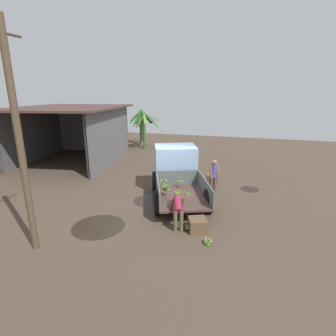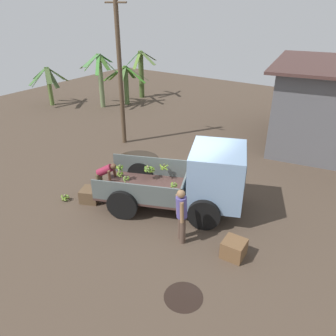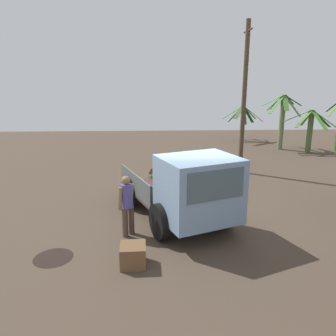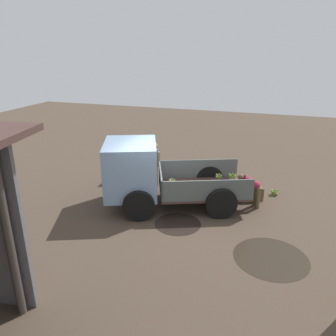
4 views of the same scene
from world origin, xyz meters
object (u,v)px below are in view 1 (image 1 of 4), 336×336
object	(u,v)px
person_foreground_visitor	(213,175)
wooden_crate_1	(212,179)
banana_bunch_on_ground_0	(189,226)
utility_pole	(19,142)
cargo_truck	(176,169)
person_worker_loading	(178,209)
banana_bunch_on_ground_1	(208,241)
wooden_crate_0	(198,225)

from	to	relation	value
person_foreground_visitor	wooden_crate_1	distance (m)	1.66
banana_bunch_on_ground_0	utility_pole	bearing A→B (deg)	119.36
utility_pole	person_foreground_visitor	xyz separation A→B (m)	(6.04, -4.62, -2.37)
cargo_truck	person_worker_loading	world-z (taller)	cargo_truck
cargo_truck	banana_bunch_on_ground_1	xyz separation A→B (m)	(-4.09, -2.15, -1.03)
person_foreground_visitor	person_worker_loading	bearing A→B (deg)	-59.33
person_foreground_visitor	wooden_crate_0	distance (m)	3.68
utility_pole	banana_bunch_on_ground_1	bearing A→B (deg)	-71.52
wooden_crate_1	wooden_crate_0	bearing A→B (deg)	-178.04
utility_pole	person_worker_loading	distance (m)	5.25
cargo_truck	banana_bunch_on_ground_0	bearing A→B (deg)	-179.80
cargo_truck	person_foreground_visitor	bearing A→B (deg)	-102.98
utility_pole	wooden_crate_1	bearing A→B (deg)	-30.22
banana_bunch_on_ground_1	wooden_crate_0	distance (m)	0.89
banana_bunch_on_ground_0	wooden_crate_1	xyz separation A→B (m)	(5.14, -0.13, 0.12)
person_worker_loading	wooden_crate_1	xyz separation A→B (m)	(5.09, -0.54, -0.45)
person_foreground_visitor	banana_bunch_on_ground_0	world-z (taller)	person_foreground_visitor
utility_pole	banana_bunch_on_ground_0	size ratio (longest dim) A/B	21.87
banana_bunch_on_ground_1	wooden_crate_1	xyz separation A→B (m)	(5.86, 0.65, 0.12)
person_worker_loading	wooden_crate_0	bearing A→B (deg)	-111.99
utility_pole	wooden_crate_0	distance (m)	6.01
utility_pole	banana_bunch_on_ground_1	distance (m)	6.19
cargo_truck	banana_bunch_on_ground_0	xyz separation A→B (m)	(-3.38, -1.36, -1.02)
cargo_truck	person_foreground_visitor	size ratio (longest dim) A/B	2.98
person_worker_loading	banana_bunch_on_ground_1	distance (m)	1.53
cargo_truck	wooden_crate_0	world-z (taller)	cargo_truck
person_foreground_visitor	wooden_crate_1	xyz separation A→B (m)	(1.50, 0.22, -0.67)
person_worker_loading	wooden_crate_0	size ratio (longest dim) A/B	1.93
utility_pole	banana_bunch_on_ground_1	world-z (taller)	utility_pole
person_foreground_visitor	cargo_truck	bearing A→B (deg)	-128.59
cargo_truck	wooden_crate_1	xyz separation A→B (m)	(1.77, -1.49, -0.91)
utility_pole	banana_bunch_on_ground_0	bearing A→B (deg)	-60.64
person_worker_loading	utility_pole	bearing A→B (deg)	102.81
cargo_truck	wooden_crate_0	size ratio (longest dim) A/B	8.24
person_foreground_visitor	wooden_crate_0	xyz separation A→B (m)	(-3.62, 0.05, -0.69)
person_worker_loading	banana_bunch_on_ground_1	bearing A→B (deg)	-142.46
wooden_crate_0	person_worker_loading	bearing A→B (deg)	87.66
banana_bunch_on_ground_0	banana_bunch_on_ground_1	distance (m)	1.06
wooden_crate_1	person_foreground_visitor	bearing A→B (deg)	-171.52
cargo_truck	wooden_crate_1	bearing A→B (deg)	-61.93
cargo_truck	wooden_crate_1	size ratio (longest dim) A/B	8.63
utility_pole	person_foreground_visitor	bearing A→B (deg)	-37.39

